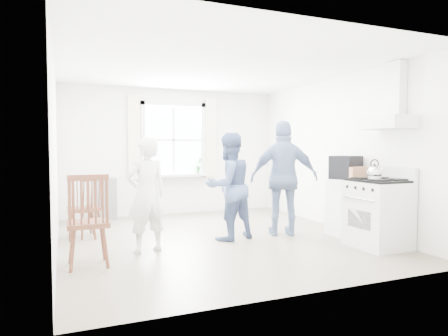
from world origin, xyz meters
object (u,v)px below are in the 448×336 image
windsor_chair_a (82,200)px  person_left (146,195)px  windsor_chair_b (88,211)px  person_right (284,178)px  windsor_chair_c (90,200)px  stereo_stack (346,167)px  person_mid (229,186)px  gas_stove (378,213)px  low_cabinet (349,208)px

windsor_chair_a → person_left: person_left is taller
windsor_chair_b → person_right: person_right is taller
person_right → windsor_chair_c: bearing=1.4°
stereo_stack → person_left: person_left is taller
person_mid → windsor_chair_b: bearing=6.1°
gas_stove → windsor_chair_c: 4.27m
windsor_chair_a → person_right: size_ratio=0.54×
person_left → person_right: size_ratio=0.84×
low_cabinet → person_left: person_left is taller
windsor_chair_c → person_mid: 2.16m
gas_stove → windsor_chair_a: (-3.81, 2.02, 0.12)m
windsor_chair_b → person_mid: person_mid is taller
windsor_chair_c → person_mid: person_mid is taller
stereo_stack → low_cabinet: bearing=-71.2°
gas_stove → stereo_stack: 0.97m
person_left → windsor_chair_b: bearing=20.5°
stereo_stack → person_mid: (-1.80, 0.46, -0.27)m
person_mid → person_right: size_ratio=0.89×
person_left → person_mid: person_mid is taller
windsor_chair_b → person_right: (2.99, 0.70, 0.24)m
gas_stove → person_left: (-3.05, 0.96, 0.28)m
windsor_chair_a → gas_stove: bearing=-27.9°
windsor_chair_c → stereo_stack: bearing=-20.1°
windsor_chair_c → gas_stove: bearing=-30.0°
low_cabinet → windsor_chair_b: bearing=-176.6°
stereo_stack → person_left: bearing=176.3°
windsor_chair_c → windsor_chair_a: bearing=-135.0°
low_cabinet → person_right: person_right is taller
low_cabinet → windsor_chair_c: (-3.77, 1.43, 0.13)m
person_left → low_cabinet: bearing=162.9°
low_cabinet → person_right: (-0.89, 0.47, 0.46)m
windsor_chair_b → gas_stove: bearing=-7.0°
windsor_chair_a → person_left: bearing=-54.2°
windsor_chair_c → person_mid: size_ratio=0.59×
stereo_stack → windsor_chair_a: 4.09m
low_cabinet → stereo_stack: bearing=108.8°
windsor_chair_a → person_mid: bearing=-21.4°
windsor_chair_b → person_left: (0.76, 0.49, 0.10)m
windsor_chair_a → person_mid: 2.22m
low_cabinet → windsor_chair_a: size_ratio=0.91×
person_right → gas_stove: bearing=145.1°
person_right → person_left: bearing=25.2°
windsor_chair_b → person_right: 3.08m
gas_stove → windsor_chair_b: bearing=173.0°
gas_stove → low_cabinet: bearing=84.3°
low_cabinet → windsor_chair_c: bearing=159.2°
gas_stove → low_cabinet: size_ratio=1.24×
stereo_stack → windsor_chair_c: size_ratio=0.53×
windsor_chair_c → person_left: bearing=-60.9°
low_cabinet → person_right: 1.10m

